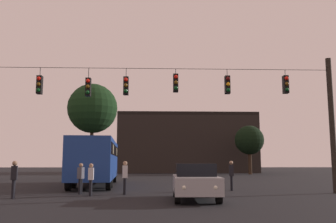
{
  "coord_description": "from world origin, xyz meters",
  "views": [
    {
      "loc": [
        -0.13,
        -4.11,
        1.58
      ],
      "look_at": [
        0.76,
        20.45,
        4.98
      ],
      "focal_mm": 39.23,
      "sensor_mm": 36.0,
      "label": 1
    }
  ],
  "objects_px": {
    "pedestrian_trailing": "(81,177)",
    "tree_behind_building": "(249,140)",
    "pedestrian_crossing_right": "(14,177)",
    "tree_left_silhouette": "(93,109)",
    "pedestrian_near_bus": "(91,178)",
    "car_near_right": "(195,181)",
    "pedestrian_crossing_center": "(231,174)",
    "city_bus": "(96,158)",
    "pedestrian_crossing_left": "(125,176)"
  },
  "relations": [
    {
      "from": "pedestrian_trailing",
      "to": "tree_behind_building",
      "type": "bearing_deg",
      "value": 61.0
    },
    {
      "from": "pedestrian_crossing_right",
      "to": "tree_left_silhouette",
      "type": "distance_m",
      "value": 19.72
    },
    {
      "from": "pedestrian_near_bus",
      "to": "tree_behind_building",
      "type": "relative_size",
      "value": 0.24
    },
    {
      "from": "pedestrian_crossing_right",
      "to": "pedestrian_trailing",
      "type": "height_order",
      "value": "pedestrian_crossing_right"
    },
    {
      "from": "car_near_right",
      "to": "pedestrian_crossing_center",
      "type": "bearing_deg",
      "value": 62.48
    },
    {
      "from": "car_near_right",
      "to": "city_bus",
      "type": "bearing_deg",
      "value": 120.9
    },
    {
      "from": "car_near_right",
      "to": "pedestrian_crossing_right",
      "type": "distance_m",
      "value": 7.92
    },
    {
      "from": "city_bus",
      "to": "pedestrian_crossing_right",
      "type": "xyz_separation_m",
      "value": [
        -2.19,
        -8.66,
        -0.94
      ]
    },
    {
      "from": "pedestrian_crossing_left",
      "to": "pedestrian_crossing_center",
      "type": "relative_size",
      "value": 0.99
    },
    {
      "from": "pedestrian_crossing_center",
      "to": "tree_left_silhouette",
      "type": "xyz_separation_m",
      "value": [
        -10.34,
        14.73,
        5.79
      ]
    },
    {
      "from": "pedestrian_crossing_left",
      "to": "tree_behind_building",
      "type": "bearing_deg",
      "value": 64.69
    },
    {
      "from": "pedestrian_trailing",
      "to": "tree_left_silhouette",
      "type": "xyz_separation_m",
      "value": [
        -2.35,
        16.67,
        5.86
      ]
    },
    {
      "from": "pedestrian_crossing_left",
      "to": "car_near_right",
      "type": "bearing_deg",
      "value": -40.62
    },
    {
      "from": "pedestrian_crossing_center",
      "to": "pedestrian_trailing",
      "type": "xyz_separation_m",
      "value": [
        -7.99,
        -1.94,
        -0.08
      ]
    },
    {
      "from": "tree_left_silhouette",
      "to": "car_near_right",
      "type": "bearing_deg",
      "value": -68.52
    },
    {
      "from": "car_near_right",
      "to": "tree_behind_building",
      "type": "bearing_deg",
      "value": 71.54
    },
    {
      "from": "tree_behind_building",
      "to": "pedestrian_crossing_right",
      "type": "bearing_deg",
      "value": -120.74
    },
    {
      "from": "pedestrian_crossing_right",
      "to": "city_bus",
      "type": "bearing_deg",
      "value": 75.82
    },
    {
      "from": "pedestrian_crossing_right",
      "to": "tree_left_silhouette",
      "type": "height_order",
      "value": "tree_left_silhouette"
    },
    {
      "from": "pedestrian_crossing_left",
      "to": "tree_behind_building",
      "type": "relative_size",
      "value": 0.26
    },
    {
      "from": "car_near_right",
      "to": "pedestrian_near_bus",
      "type": "xyz_separation_m",
      "value": [
        -4.72,
        1.97,
        0.05
      ]
    },
    {
      "from": "pedestrian_near_bus",
      "to": "city_bus",
      "type": "bearing_deg",
      "value": 97.35
    },
    {
      "from": "pedestrian_near_bus",
      "to": "pedestrian_crossing_center",
      "type": "bearing_deg",
      "value": 22.32
    },
    {
      "from": "car_near_right",
      "to": "pedestrian_crossing_left",
      "type": "xyz_separation_m",
      "value": [
        -3.18,
        2.73,
        0.12
      ]
    },
    {
      "from": "city_bus",
      "to": "tree_behind_building",
      "type": "distance_m",
      "value": 28.05
    },
    {
      "from": "pedestrian_near_bus",
      "to": "tree_left_silhouette",
      "type": "bearing_deg",
      "value": 99.72
    },
    {
      "from": "tree_behind_building",
      "to": "pedestrian_near_bus",
      "type": "bearing_deg",
      "value": -117.12
    },
    {
      "from": "car_near_right",
      "to": "pedestrian_near_bus",
      "type": "bearing_deg",
      "value": 157.34
    },
    {
      "from": "city_bus",
      "to": "pedestrian_trailing",
      "type": "bearing_deg",
      "value": -87.49
    },
    {
      "from": "pedestrian_trailing",
      "to": "tree_left_silhouette",
      "type": "bearing_deg",
      "value": 98.02
    },
    {
      "from": "pedestrian_near_bus",
      "to": "tree_behind_building",
      "type": "height_order",
      "value": "tree_behind_building"
    },
    {
      "from": "car_near_right",
      "to": "tree_behind_building",
      "type": "xyz_separation_m",
      "value": [
        10.72,
        32.11,
        3.63
      ]
    },
    {
      "from": "pedestrian_crossing_right",
      "to": "pedestrian_near_bus",
      "type": "xyz_separation_m",
      "value": [
        3.16,
        1.12,
        -0.08
      ]
    },
    {
      "from": "pedestrian_crossing_left",
      "to": "tree_behind_building",
      "type": "distance_m",
      "value": 32.69
    },
    {
      "from": "city_bus",
      "to": "pedestrian_crossing_left",
      "type": "distance_m",
      "value": 7.29
    },
    {
      "from": "car_near_right",
      "to": "tree_left_silhouette",
      "type": "xyz_separation_m",
      "value": [
        -7.75,
        19.7,
        5.92
      ]
    },
    {
      "from": "pedestrian_crossing_left",
      "to": "pedestrian_crossing_center",
      "type": "xyz_separation_m",
      "value": [
        5.77,
        2.24,
        0.01
      ]
    },
    {
      "from": "tree_behind_building",
      "to": "pedestrian_trailing",
      "type": "bearing_deg",
      "value": -119.0
    },
    {
      "from": "pedestrian_crossing_center",
      "to": "tree_behind_building",
      "type": "height_order",
      "value": "tree_behind_building"
    },
    {
      "from": "pedestrian_crossing_left",
      "to": "pedestrian_trailing",
      "type": "distance_m",
      "value": 2.25
    },
    {
      "from": "pedestrian_crossing_center",
      "to": "pedestrian_crossing_right",
      "type": "relative_size",
      "value": 1.01
    },
    {
      "from": "tree_left_silhouette",
      "to": "tree_behind_building",
      "type": "relative_size",
      "value": 1.43
    },
    {
      "from": "pedestrian_crossing_left",
      "to": "pedestrian_near_bus",
      "type": "xyz_separation_m",
      "value": [
        -1.54,
        -0.76,
        -0.07
      ]
    },
    {
      "from": "pedestrian_crossing_left",
      "to": "pedestrian_crossing_center",
      "type": "bearing_deg",
      "value": 21.24
    },
    {
      "from": "pedestrian_crossing_left",
      "to": "pedestrian_near_bus",
      "type": "bearing_deg",
      "value": -153.78
    },
    {
      "from": "city_bus",
      "to": "tree_behind_building",
      "type": "height_order",
      "value": "tree_behind_building"
    },
    {
      "from": "pedestrian_near_bus",
      "to": "tree_left_silhouette",
      "type": "height_order",
      "value": "tree_left_silhouette"
    },
    {
      "from": "pedestrian_crossing_center",
      "to": "pedestrian_trailing",
      "type": "bearing_deg",
      "value": -166.34
    },
    {
      "from": "pedestrian_crossing_right",
      "to": "pedestrian_crossing_center",
      "type": "bearing_deg",
      "value": 21.49
    },
    {
      "from": "pedestrian_crossing_center",
      "to": "pedestrian_crossing_right",
      "type": "height_order",
      "value": "pedestrian_crossing_center"
    }
  ]
}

